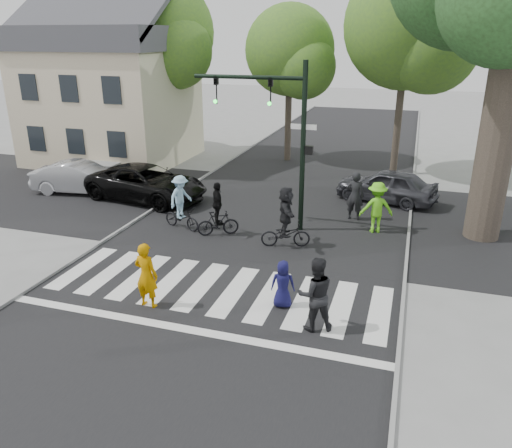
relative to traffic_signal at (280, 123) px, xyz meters
The scene contains 23 objects.
ground 7.33m from the traffic_signal, 93.27° to the right, with size 120.00×120.00×0.00m, color gray.
road_stem 4.09m from the traffic_signal, 106.46° to the right, with size 10.00×70.00×0.01m, color black.
road_cross 4.31m from the traffic_signal, 101.11° to the left, with size 70.00×10.00×0.01m, color black.
curb_left 6.74m from the traffic_signal, 167.50° to the right, with size 0.10×70.00×0.10m, color gray.
curb_right 6.19m from the traffic_signal, 14.31° to the right, with size 0.10×70.00×0.10m, color gray.
crosswalk 6.78m from the traffic_signal, 93.66° to the right, with size 10.00×3.85×0.01m.
traffic_signal is the anchor object (origin of this frame).
bg_tree_0 17.31m from the traffic_signal, 145.17° to the left, with size 5.46×5.20×8.97m.
bg_tree_1 13.26m from the traffic_signal, 134.31° to the left, with size 6.09×5.80×9.80m.
bg_tree_2 10.80m from the traffic_signal, 101.45° to the left, with size 5.04×4.80×8.40m.
bg_tree_3 10.35m from the traffic_signal, 66.46° to the left, with size 6.30×6.00×10.20m.
house 14.17m from the traffic_signal, 146.70° to the left, with size 8.40×8.10×8.82m.
pedestrian_woman 7.50m from the traffic_signal, 104.76° to the right, with size 0.66×0.43×1.80m, color #BF7C01.
pedestrian_child 6.67m from the traffic_signal, 73.59° to the right, with size 0.64×0.41×1.30m, color #12113F.
pedestrian_adult 7.53m from the traffic_signal, 67.46° to the right, with size 0.92×0.72×1.89m, color black.
cyclist_left 4.69m from the traffic_signal, 160.50° to the right, with size 1.69×1.17×2.03m.
cyclist_mid 3.87m from the traffic_signal, 143.21° to the right, with size 1.52×1.09×1.96m.
cyclist_right 3.47m from the traffic_signal, 67.05° to the right, with size 1.76×1.63×2.11m.
car_suv 7.24m from the traffic_signal, 166.60° to the left, with size 2.49×5.40×1.50m, color black.
car_silver 10.33m from the traffic_signal, behind, with size 1.50×4.32×1.42m, color #B5B6BA.
car_grey 6.52m from the traffic_signal, 50.76° to the left, with size 1.70×4.22×1.44m, color #34353B.
bystander_hivis 4.62m from the traffic_signal, 10.27° to the left, with size 1.21×0.70×1.88m, color #65D51D.
bystander_dark 4.28m from the traffic_signal, 34.03° to the left, with size 0.70×0.46×1.91m, color black.
Camera 1 is at (4.86, -10.69, 6.75)m, focal length 35.00 mm.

